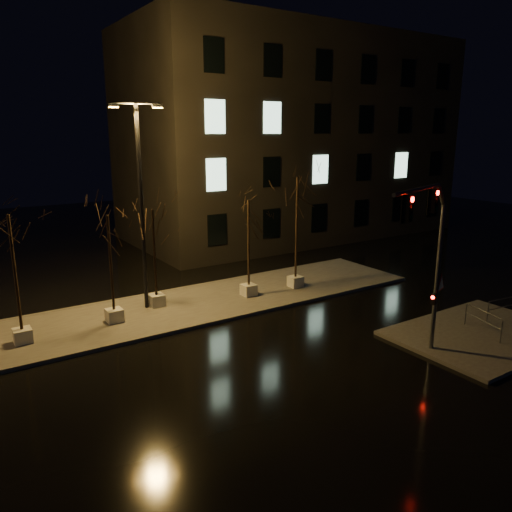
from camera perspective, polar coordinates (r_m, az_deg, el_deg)
ground at (r=19.17m, az=2.63°, el=-10.49°), size 90.00×90.00×0.00m
median at (r=23.91m, az=-5.84°, el=-5.29°), size 22.00×5.00×0.15m
sidewalk_corner at (r=22.14m, az=24.41°, el=-8.13°), size 7.00×5.00×0.15m
building at (r=40.25m, az=3.98°, el=13.31°), size 25.00×12.00×15.00m
tree_0 at (r=20.12m, az=-26.16°, el=1.24°), size 1.80×1.80×5.07m
tree_1 at (r=21.11m, az=-16.46°, el=1.81°), size 1.80×1.80×4.67m
tree_2 at (r=22.64m, az=-11.66°, el=2.77°), size 1.80×1.80×4.61m
tree_3 at (r=23.68m, az=-0.87°, el=3.92°), size 1.80×1.80×4.81m
tree_4 at (r=25.03m, az=4.70°, el=6.13°), size 1.80×1.80×5.79m
traffic_signal_mast at (r=17.80m, az=19.32°, el=1.03°), size 4.82×1.59×6.15m
streetlight_main at (r=22.30m, az=-13.04°, el=6.93°), size 2.22×0.85×8.99m
guard_rail_a at (r=23.97m, az=26.57°, el=-5.01°), size 2.10×0.29×0.91m
guard_rail_b at (r=21.79m, az=24.52°, el=-6.53°), size 0.61×1.95×0.96m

